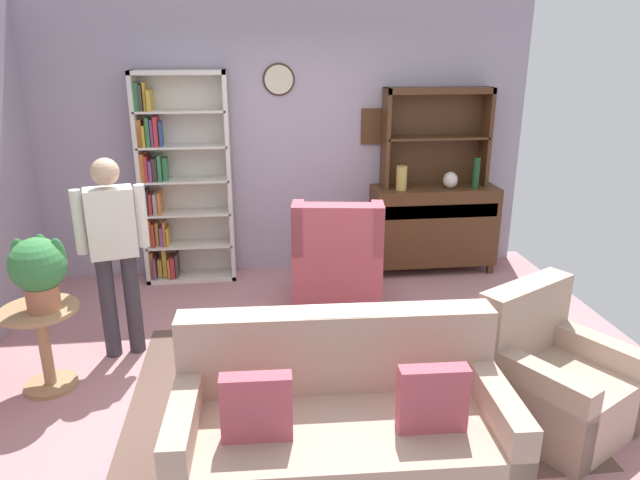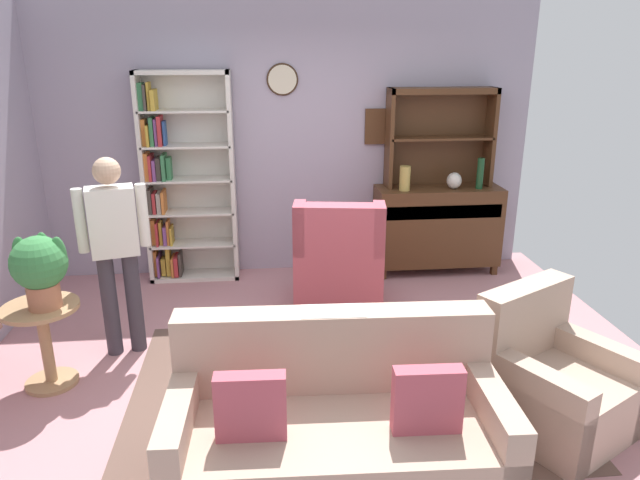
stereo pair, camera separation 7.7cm
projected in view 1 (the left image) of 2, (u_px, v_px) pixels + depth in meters
The scene contains 17 objects.
ground_plane at pixel (310, 368), 4.41m from camera, with size 5.40×4.60×0.02m, color #B27A7F.
wall_back at pixel (288, 139), 5.96m from camera, with size 5.00×0.09×2.80m.
area_rug at pixel (342, 387), 4.14m from camera, with size 2.94×2.09×0.01m, color brown.
bookshelf at pixel (178, 181), 5.77m from camera, with size 0.90×0.30×2.10m.
sideboard at pixel (433, 225), 6.16m from camera, with size 1.30×0.45×0.92m.
sideboard_hutch at pixel (436, 123), 5.93m from camera, with size 1.10×0.26×1.00m.
vase_tall at pixel (402, 178), 5.87m from camera, with size 0.11×0.11×0.25m, color tan.
vase_round at pixel (450, 180), 5.96m from camera, with size 0.15×0.15×0.17m, color beige.
bottle_wine at pixel (476, 173), 5.94m from camera, with size 0.07×0.07×0.32m, color #194223.
couch_floral at pixel (341, 429), 3.20m from camera, with size 1.83×0.92×0.90m.
armchair_floral at pixel (552, 382), 3.69m from camera, with size 1.04×1.05×0.88m.
wingback_chair at pixel (337, 270), 5.27m from camera, with size 0.89×0.90×1.05m.
plant_stand at pixel (44, 339), 4.04m from camera, with size 0.52×0.52×0.62m.
potted_plant_large at pixel (39, 268), 3.85m from camera, with size 0.37×0.37×0.51m.
person_reading at pixel (114, 245), 4.33m from camera, with size 0.52×0.28×1.56m.
coffee_table at pixel (313, 349), 3.95m from camera, with size 0.80×0.50×0.42m.
book_stack at pixel (314, 340), 3.84m from camera, with size 0.22×0.14×0.10m.
Camera 1 is at (-0.40, -3.84, 2.32)m, focal length 32.59 mm.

